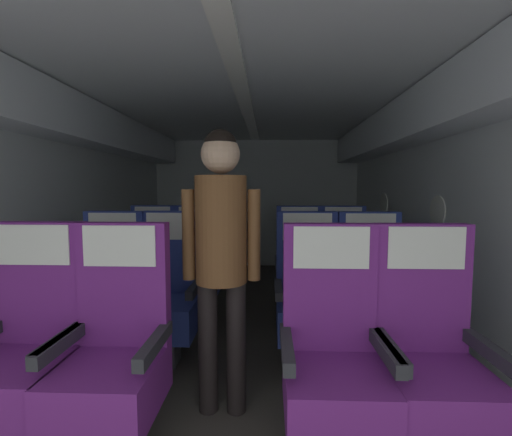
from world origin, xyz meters
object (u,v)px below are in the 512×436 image
seat_b_right_window (308,299)px  flight_attendant (221,242)px  seat_c_right_window (300,271)px  seat_a_right_window (333,362)px  seat_c_left_window (151,269)px  seat_b_left_aisle (168,298)px  seat_b_left_window (109,298)px  seat_c_right_aisle (344,271)px  seat_b_right_aisle (372,301)px  seat_a_left_window (27,354)px  seat_a_right_aisle (431,363)px  seat_c_left_aisle (196,270)px  seat_a_left_aisle (114,357)px

seat_b_right_window → flight_attendant: bearing=-133.5°
seat_b_right_window → seat_c_right_window: 0.86m
seat_a_right_window → seat_c_left_window: same height
seat_a_right_window → seat_b_left_aisle: bearing=138.7°
seat_b_left_window → seat_c_right_aisle: (1.89, 0.90, 0.00)m
seat_b_left_window → flight_attendant: size_ratio=0.69×
seat_b_right_aisle → seat_b_left_aisle: bearing=179.4°
seat_b_left_aisle → flight_attendant: 0.89m
seat_a_left_window → seat_b_left_aisle: 0.98m
seat_c_left_window → seat_b_right_window: bearing=-31.2°
seat_a_right_aisle → seat_c_left_aisle: 2.28m
seat_a_left_window → seat_b_left_aisle: same height
seat_a_left_window → flight_attendant: flight_attendant is taller
flight_attendant → seat_a_left_aisle: bearing=33.4°
seat_b_left_aisle → seat_a_right_window: bearing=-41.3°
seat_b_right_aisle → flight_attendant: 1.24m
seat_a_left_window → seat_c_right_aisle: 2.58m
seat_c_right_aisle → seat_a_right_window: bearing=-103.6°
seat_a_right_aisle → seat_b_right_window: 1.01m
seat_a_right_window → seat_c_left_window: size_ratio=1.00×
seat_a_left_aisle → seat_b_left_window: (-0.43, 0.87, 0.00)m
seat_a_left_aisle → seat_c_left_window: 1.82m
seat_b_left_window → seat_c_right_aisle: same height
seat_c_right_aisle → flight_attendant: bearing=-124.4°
seat_a_left_aisle → seat_c_right_window: bearing=59.8°
seat_a_left_window → seat_c_left_aisle: size_ratio=1.00×
seat_a_left_aisle → seat_c_left_aisle: (0.01, 1.76, 0.00)m
seat_c_right_window → flight_attendant: size_ratio=0.69×
seat_c_right_window → flight_attendant: flight_attendant is taller
seat_b_left_window → seat_a_left_window: bearing=-90.2°
seat_b_left_aisle → seat_a_left_window: bearing=-116.0°
seat_a_right_aisle → seat_c_left_window: size_ratio=1.00×
seat_b_right_window → seat_c_right_aisle: (0.45, 0.87, 0.00)m
seat_c_left_aisle → seat_b_left_aisle: bearing=-91.2°
seat_b_left_window → seat_b_left_aisle: same height
seat_b_right_aisle → seat_c_right_aisle: size_ratio=1.00×
seat_c_left_window → seat_c_right_aisle: (1.89, -0.00, 0.00)m
flight_attendant → seat_b_right_window: bearing=-135.2°
seat_a_left_window → seat_b_right_window: same height
seat_a_right_window → seat_b_right_aisle: (0.44, 0.89, 0.00)m
seat_a_right_aisle → seat_b_right_window: bearing=117.2°
seat_a_left_aisle → seat_c_right_window: size_ratio=1.00×
seat_a_right_aisle → seat_c_left_window: (-1.91, 1.77, 0.00)m
seat_a_right_window → seat_c_right_aisle: same height
seat_a_right_window → seat_c_right_aisle: (0.43, 1.78, 0.00)m
seat_b_left_window → seat_b_left_aisle: bearing=3.2°
seat_a_left_window → seat_c_left_aisle: 1.80m
seat_a_right_window → seat_b_left_window: same height
seat_b_left_aisle → seat_b_right_window: same height
seat_b_left_aisle → seat_b_right_aisle: (1.47, -0.02, 0.00)m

